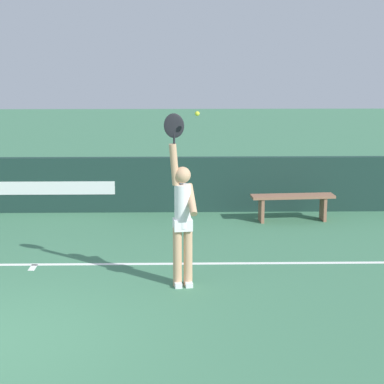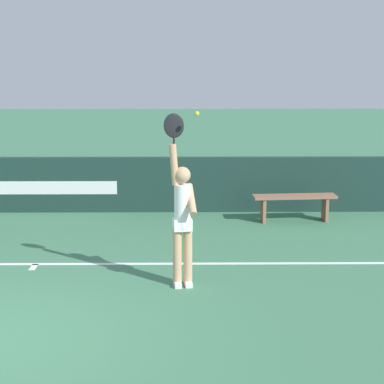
% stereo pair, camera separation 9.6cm
% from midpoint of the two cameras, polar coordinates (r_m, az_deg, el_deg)
% --- Properties ---
extents(back_wall, '(14.82, 0.19, 1.13)m').
position_cam_midpoint_polar(back_wall, '(14.39, -9.81, 0.60)').
color(back_wall, '#19342E').
rests_on(back_wall, ground).
extents(tennis_player, '(0.47, 0.48, 2.48)m').
position_cam_midpoint_polar(tennis_player, '(9.68, -0.53, -1.98)').
color(tennis_player, tan).
rests_on(tennis_player, ground).
extents(tennis_ball, '(0.06, 0.06, 0.06)m').
position_cam_midpoint_polar(tennis_ball, '(9.22, 0.71, 6.50)').
color(tennis_ball, '#D1E232').
extents(courtside_bench_near, '(1.65, 0.48, 0.52)m').
position_cam_midpoint_polar(courtside_bench_near, '(13.58, 8.68, -0.77)').
color(courtside_bench_near, '#92624A').
rests_on(courtside_bench_near, ground).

